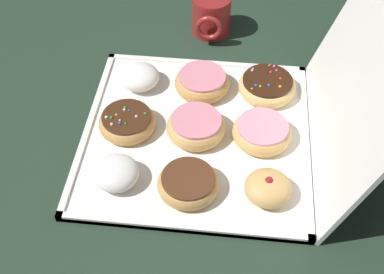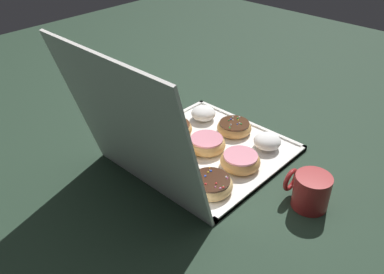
{
  "view_description": "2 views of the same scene",
  "coord_description": "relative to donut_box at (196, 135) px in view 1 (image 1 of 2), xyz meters",
  "views": [
    {
      "loc": [
        0.67,
        0.06,
        0.74
      ],
      "look_at": [
        0.05,
        -0.0,
        0.06
      ],
      "focal_mm": 48.05,
      "sensor_mm": 36.0,
      "label": 1
    },
    {
      "loc": [
        -0.65,
        0.76,
        0.71
      ],
      "look_at": [
        0.06,
        0.0,
        0.03
      ],
      "focal_mm": 37.83,
      "sensor_mm": 36.0,
      "label": 2
    }
  ],
  "objects": [
    {
      "name": "ground_plane",
      "position": [
        0.0,
        0.0,
        -0.01
      ],
      "size": [
        3.0,
        3.0,
        0.0
      ],
      "primitive_type": "plane",
      "color": "#233828"
    },
    {
      "name": "powdered_filled_donut_0",
      "position": [
        -0.13,
        -0.13,
        0.03
      ],
      "size": [
        0.08,
        0.08,
        0.05
      ],
      "color": "white",
      "rests_on": "donut_box"
    },
    {
      "name": "pink_frosted_donut_3",
      "position": [
        -0.13,
        -0.0,
        0.03
      ],
      "size": [
        0.11,
        0.11,
        0.04
      ],
      "color": "tan",
      "rests_on": "donut_box"
    },
    {
      "name": "jelly_filled_donut_8",
      "position": [
        0.13,
        0.14,
        0.03
      ],
      "size": [
        0.08,
        0.08,
        0.05
      ],
      "color": "tan",
      "rests_on": "donut_box"
    },
    {
      "name": "pink_frosted_donut_4",
      "position": [
        0.0,
        -0.0,
        0.03
      ],
      "size": [
        0.11,
        0.11,
        0.04
      ],
      "color": "tan",
      "rests_on": "donut_box"
    },
    {
      "name": "coffee_mug",
      "position": [
        -0.34,
        0.0,
        0.04
      ],
      "size": [
        0.11,
        0.09,
        0.09
      ],
      "color": "maroon",
      "rests_on": "ground"
    },
    {
      "name": "donut_box",
      "position": [
        0.0,
        0.0,
        0.0
      ],
      "size": [
        0.43,
        0.43,
        0.01
      ],
      "color": "white",
      "rests_on": "ground"
    },
    {
      "name": "sprinkle_donut_6",
      "position": [
        -0.13,
        0.13,
        0.02
      ],
      "size": [
        0.12,
        0.12,
        0.04
      ],
      "color": "#E5B770",
      "rests_on": "donut_box"
    },
    {
      "name": "box_lid_open",
      "position": [
        0.0,
        0.28,
        0.2
      ],
      "size": [
        0.43,
        0.13,
        0.41
      ],
      "primitive_type": "cube",
      "rotation": [
        1.29,
        0.0,
        0.0
      ],
      "color": "white",
      "rests_on": "ground"
    },
    {
      "name": "sprinkle_donut_1",
      "position": [
        0.0,
        -0.13,
        0.02
      ],
      "size": [
        0.11,
        0.11,
        0.04
      ],
      "color": "tan",
      "rests_on": "donut_box"
    },
    {
      "name": "pink_frosted_donut_7",
      "position": [
        -0.0,
        0.13,
        0.02
      ],
      "size": [
        0.11,
        0.11,
        0.04
      ],
      "color": "tan",
      "rests_on": "donut_box"
    },
    {
      "name": "powdered_filled_donut_2",
      "position": [
        0.13,
        -0.13,
        0.03
      ],
      "size": [
        0.08,
        0.08,
        0.04
      ],
      "color": "white",
      "rests_on": "donut_box"
    },
    {
      "name": "chocolate_frosted_donut_5",
      "position": [
        0.13,
        0.0,
        0.02
      ],
      "size": [
        0.11,
        0.11,
        0.03
      ],
      "color": "tan",
      "rests_on": "donut_box"
    }
  ]
}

